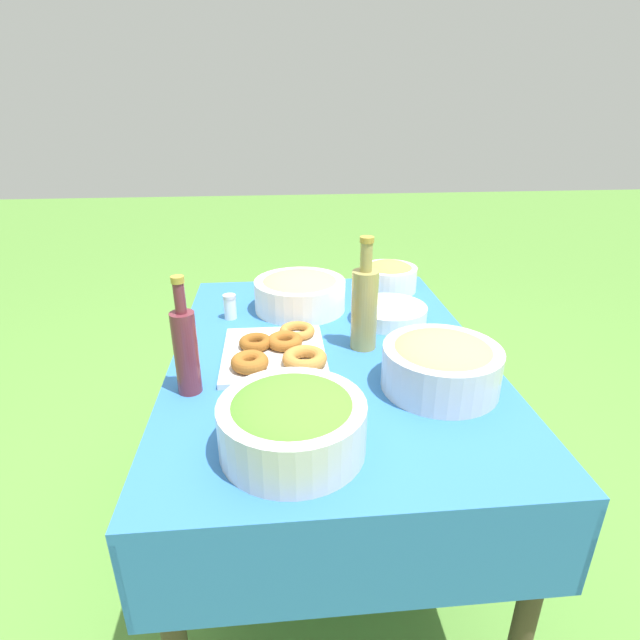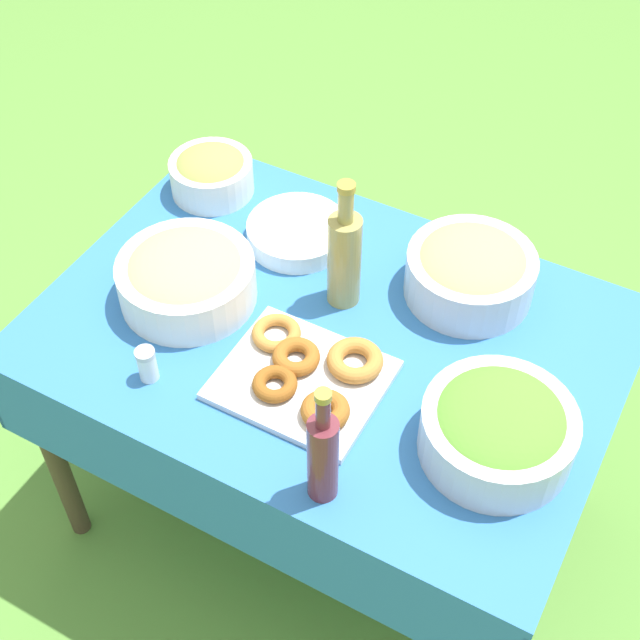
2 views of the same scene
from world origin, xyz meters
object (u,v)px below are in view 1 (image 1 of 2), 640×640
Objects in this scene: salad_bowl at (292,421)px; olive_oil_bottle at (364,306)px; wine_bottle at (186,349)px; donut_platter at (278,351)px; pasta_bowl at (300,291)px; olive_bowl at (389,276)px; bread_bowl at (441,363)px; plate_stack at (389,313)px.

salad_bowl is 0.91× the size of olive_oil_bottle.
wine_bottle is (0.24, 0.24, 0.05)m from salad_bowl.
pasta_bowl is at bearing -13.01° from donut_platter.
wine_bottle reaches higher than pasta_bowl.
wine_bottle is at bearing 136.14° from olive_bowl.
olive_bowl is at bearing -2.20° from bread_bowl.
bread_bowl is at bearing -175.66° from plate_stack.
donut_platter is at bearing 63.99° from bread_bowl.
olive_bowl is (0.51, -0.42, 0.04)m from donut_platter.
salad_bowl is 0.34m from wine_bottle.
plate_stack is 0.82× the size of wine_bottle.
plate_stack is at bearing -113.02° from pasta_bowl.
donut_platter is 0.44m from bread_bowl.
donut_platter reaches higher than plate_stack.
salad_bowl reaches higher than pasta_bowl.
bread_bowl is (-0.54, -0.31, 0.00)m from pasta_bowl.
pasta_bowl is (0.74, -0.06, -0.00)m from salad_bowl.
salad_bowl is 0.97× the size of pasta_bowl.
olive_oil_bottle is 0.28m from bread_bowl.
bread_bowl is at bearing -60.82° from salad_bowl.
olive_bowl is (0.46, -0.17, -0.07)m from olive_oil_bottle.
wine_bottle is at bearing 123.56° from plate_stack.
olive_oil_bottle reaches higher than pasta_bowl.
pasta_bowl reaches higher than plate_stack.
plate_stack is (0.23, -0.36, 0.00)m from donut_platter.
wine_bottle reaches higher than plate_stack.
bread_bowl is (-0.04, -0.60, -0.05)m from wine_bottle.
olive_bowl is (0.70, -0.03, -0.01)m from bread_bowl.
salad_bowl is 1.00× the size of wine_bottle.
olive_bowl is at bearing -39.58° from donut_platter.
donut_platter is 0.43m from plate_stack.
wine_bottle is 1.03× the size of bread_bowl.
wine_bottle reaches higher than olive_bowl.
bread_bowl is at bearing -149.95° from pasta_bowl.
donut_platter is 1.59× the size of olive_bowl.
wine_bottle is 1.42× the size of olive_bowl.
salad_bowl is at bearing 153.51° from olive_oil_bottle.
plate_stack is 0.74× the size of olive_oil_bottle.
wine_bottle is (-0.50, 0.29, 0.05)m from pasta_bowl.
plate_stack is 0.24m from olive_oil_bottle.
pasta_bowl is at bearing 66.98° from plate_stack.
bread_bowl is at bearing -93.64° from wine_bottle.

